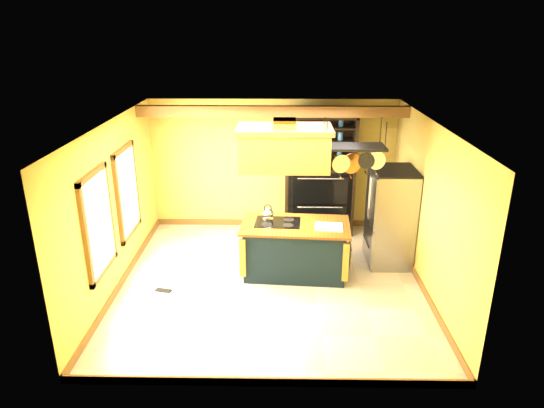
{
  "coord_description": "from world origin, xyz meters",
  "views": [
    {
      "loc": [
        0.14,
        -7.19,
        4.11
      ],
      "look_at": [
        0.02,
        0.3,
        1.3
      ],
      "focal_mm": 32.0,
      "sensor_mm": 36.0,
      "label": 1
    }
  ],
  "objects_px": {
    "range_hood": "(284,147)",
    "pot_rack": "(353,153)",
    "refrigerator": "(390,219)",
    "hutch": "(319,188)",
    "kitchen_island": "(295,248)"
  },
  "relations": [
    {
      "from": "range_hood",
      "to": "pot_rack",
      "type": "height_order",
      "value": "same"
    },
    {
      "from": "hutch",
      "to": "refrigerator",
      "type": "bearing_deg",
      "value": -50.57
    },
    {
      "from": "pot_rack",
      "to": "hutch",
      "type": "relative_size",
      "value": 0.44
    },
    {
      "from": "kitchen_island",
      "to": "refrigerator",
      "type": "xyz_separation_m",
      "value": [
        1.7,
        0.47,
        0.37
      ]
    },
    {
      "from": "refrigerator",
      "to": "pot_rack",
      "type": "bearing_deg",
      "value": -150.12
    },
    {
      "from": "kitchen_island",
      "to": "range_hood",
      "type": "bearing_deg",
      "value": -175.56
    },
    {
      "from": "hutch",
      "to": "range_hood",
      "type": "bearing_deg",
      "value": -111.28
    },
    {
      "from": "range_hood",
      "to": "pot_rack",
      "type": "distance_m",
      "value": 1.11
    },
    {
      "from": "range_hood",
      "to": "refrigerator",
      "type": "distance_m",
      "value": 2.42
    },
    {
      "from": "range_hood",
      "to": "refrigerator",
      "type": "height_order",
      "value": "range_hood"
    },
    {
      "from": "hutch",
      "to": "pot_rack",
      "type": "bearing_deg",
      "value": -78.77
    },
    {
      "from": "range_hood",
      "to": "pot_rack",
      "type": "xyz_separation_m",
      "value": [
        1.1,
        0.01,
        -0.1
      ]
    },
    {
      "from": "kitchen_island",
      "to": "range_hood",
      "type": "height_order",
      "value": "range_hood"
    },
    {
      "from": "refrigerator",
      "to": "hutch",
      "type": "xyz_separation_m",
      "value": [
        -1.16,
        1.42,
        0.1
      ]
    },
    {
      "from": "range_hood",
      "to": "refrigerator",
      "type": "xyz_separation_m",
      "value": [
        1.9,
        0.47,
        -1.42
      ]
    }
  ]
}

